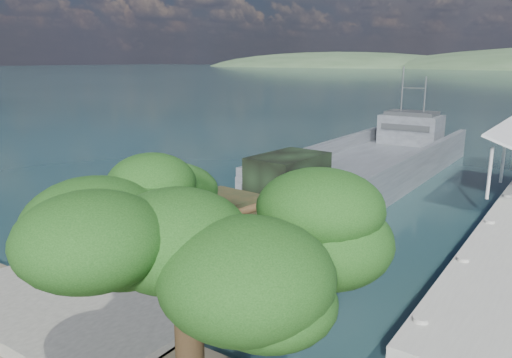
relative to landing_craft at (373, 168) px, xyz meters
The scene contains 7 objects.
ground 21.58m from the landing_craft, 91.77° to the right, with size 1400.00×1400.00×0.00m, color #173537.
boat_ramp 22.57m from the landing_craft, 91.69° to the right, with size 10.00×18.00×0.50m, color slate.
shoreline_rocks 22.16m from the landing_craft, 108.06° to the right, with size 3.20×5.60×0.90m, color #525250, non-canonical shape.
landing_craft is the anchor object (origin of this frame).
military_truck 18.81m from the landing_craft, 84.56° to the right, with size 3.60×9.31×4.22m.
soldier 22.11m from the landing_craft, 99.40° to the right, with size 0.68×0.44×1.85m, color #212D19.
overhang_tree 32.34m from the landing_craft, 76.37° to the right, with size 7.81×7.20×7.09m.
Camera 1 is at (15.17, -16.97, 9.46)m, focal length 35.00 mm.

